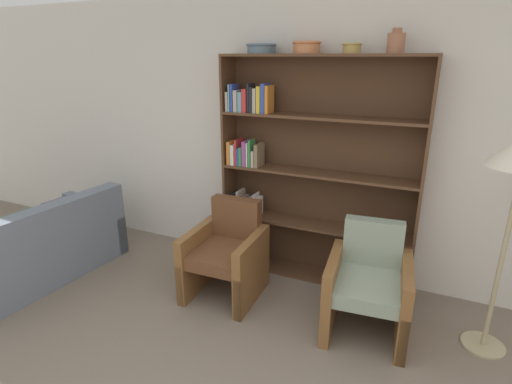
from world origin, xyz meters
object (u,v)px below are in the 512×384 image
(couch, at_px, (39,248))
(bowl_sage, at_px, (261,48))
(vase_tall, at_px, (396,42))
(armchair_leather, at_px, (227,254))
(bookshelf, at_px, (302,172))
(armchair_cushioned, at_px, (368,285))
(bowl_cream, at_px, (352,47))
(bowl_terracotta, at_px, (307,46))

(couch, bearing_deg, bowl_sage, -55.56)
(vase_tall, height_order, armchair_leather, vase_tall)
(bookshelf, bearing_deg, bowl_sage, -176.64)
(vase_tall, bearing_deg, bookshelf, 178.09)
(bookshelf, relative_size, armchair_cushioned, 2.48)
(bowl_cream, xyz_separation_m, armchair_cushioned, (0.40, -0.63, -1.83))
(vase_tall, bearing_deg, bowl_terracotta, 180.00)
(bookshelf, distance_m, bowl_terracotta, 1.16)
(bowl_terracotta, bearing_deg, armchair_cushioned, -38.36)
(bowl_sage, xyz_separation_m, bowl_terracotta, (0.43, 0.00, 0.01))
(bookshelf, height_order, vase_tall, vase_tall)
(bowl_terracotta, relative_size, armchair_cushioned, 0.29)
(bowl_sage, xyz_separation_m, couch, (-1.99, -1.13, -1.94))
(bowl_cream, bearing_deg, armchair_leather, -145.05)
(bookshelf, xyz_separation_m, couch, (-2.42, -1.16, -0.79))
(couch, xyz_separation_m, armchair_cushioned, (3.22, 0.50, 0.11))
(vase_tall, bearing_deg, armchair_leather, -153.28)
(bookshelf, relative_size, bowl_cream, 13.02)
(bowl_sage, height_order, armchair_cushioned, bowl_sage)
(bowl_cream, distance_m, armchair_leather, 2.13)
(bowl_cream, bearing_deg, vase_tall, 0.00)
(vase_tall, relative_size, armchair_leather, 0.22)
(bookshelf, bearing_deg, vase_tall, -1.91)
(bookshelf, bearing_deg, armchair_cushioned, -39.22)
(vase_tall, height_order, couch, vase_tall)
(bowl_cream, xyz_separation_m, armchair_leather, (-0.90, -0.63, -1.83))
(bowl_cream, distance_m, vase_tall, 0.35)
(bowl_cream, bearing_deg, armchair_cushioned, -57.51)
(bowl_cream, relative_size, vase_tall, 0.88)
(bowl_terracotta, distance_m, armchair_leather, 2.01)
(bowl_terracotta, xyz_separation_m, armchair_cushioned, (0.80, -0.63, -1.84))
(bookshelf, xyz_separation_m, bowl_sage, (-0.43, -0.03, 1.15))
(vase_tall, relative_size, armchair_cushioned, 0.22)
(bookshelf, height_order, bowl_terracotta, bowl_terracotta)
(vase_tall, xyz_separation_m, armchair_leather, (-1.25, -0.63, -1.86))
(bookshelf, bearing_deg, bowl_terracotta, -74.87)
(vase_tall, bearing_deg, bowl_sage, -180.00)
(bowl_sage, bearing_deg, vase_tall, 0.00)
(couch, bearing_deg, bookshelf, -59.62)
(bowl_terracotta, bearing_deg, vase_tall, 0.00)
(bookshelf, distance_m, vase_tall, 1.40)
(armchair_cushioned, bearing_deg, bowl_sage, -32.59)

